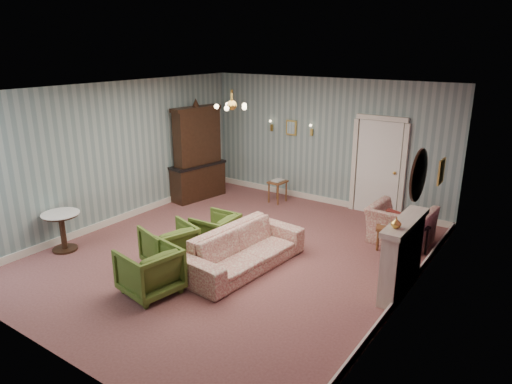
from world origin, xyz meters
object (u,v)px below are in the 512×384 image
Objects in this scene: dresser at (197,151)px; side_table_black at (415,240)px; pedestal_table at (63,232)px; wingback_chair at (401,219)px; olive_chair_b at (169,243)px; fireplace at (402,256)px; coffee_table at (390,233)px; olive_chair_c at (215,230)px; sofa_chintz at (244,243)px; olive_chair_a at (150,268)px.

dresser reaches higher than side_table_black.
pedestal_table reaches higher than side_table_black.
wingback_chair reaches higher than pedestal_table.
olive_chair_b is at bearing 17.99° from pedestal_table.
olive_chair_b is 3.75m from fireplace.
olive_chair_c is at bearing -141.96° from coffee_table.
dresser is 5.38m from side_table_black.
fireplace reaches higher than olive_chair_c.
sofa_chintz is at bearing 22.93° from pedestal_table.
wingback_chair is (2.71, 2.15, 0.12)m from olive_chair_c.
olive_chair_b reaches higher than olive_chair_c.
sofa_chintz is at bearing 66.78° from olive_chair_c.
coffee_table is at bearing 114.16° from fireplace.
wingback_chair is (2.49, 3.97, 0.08)m from olive_chair_a.
fireplace is at bearing 128.68° from olive_chair_b.
wingback_chair is 0.79× the size of fireplace.
olive_chair_b is at bearing -47.08° from dresser.
sofa_chintz is (0.89, -0.33, 0.09)m from olive_chair_c.
olive_chair_a is 1.01× the size of olive_chair_b.
dresser is at bearing -137.72° from olive_chair_a.
coffee_table is (-0.73, 1.62, -0.36)m from fireplace.
olive_chair_c is 0.83× the size of coffee_table.
olive_chair_a is at bearing 43.96° from olive_chair_b.
dresser reaches higher than pedestal_table.
olive_chair_c is 3.32m from fireplace.
olive_chair_b is 4.08m from coffee_table.
side_table_black is (5.30, -0.24, -0.91)m from dresser.
sofa_chintz is 1.64× the size of fireplace.
sofa_chintz is at bearing 165.86° from olive_chair_a.
coffee_table is at bearing 159.28° from side_table_black.
dresser is (-3.10, 2.38, 0.73)m from sofa_chintz.
wingback_chair reaches higher than olive_chair_a.
wingback_chair is (1.82, 2.48, 0.03)m from sofa_chintz.
wingback_chair reaches higher than olive_chair_b.
coffee_table is (2.57, 2.01, -0.14)m from olive_chair_c.
sofa_chintz is 2.61× the size of coffee_table.
olive_chair_b is 0.34× the size of dresser.
coffee_table is (2.76, 2.99, -0.18)m from olive_chair_b.
sofa_chintz is 3.17× the size of pedestal_table.
dresser is at bearing 57.41° from sofa_chintz.
wingback_chair is 0.33m from coffee_table.
wingback_chair is at bearing 157.89° from olive_chair_a.
olive_chair_b is (-0.42, 0.83, -0.00)m from olive_chair_a.
sofa_chintz is at bearing -28.22° from dresser.
olive_chair_c is at bearing -173.29° from fireplace.
olive_chair_a is 0.34× the size of dresser.
olive_chair_c is 2.76m from pedestal_table.
olive_chair_c reaches higher than coffee_table.
wingback_chair is at bearing 45.65° from coffee_table.
olive_chair_a is at bearing -121.55° from coffee_table.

